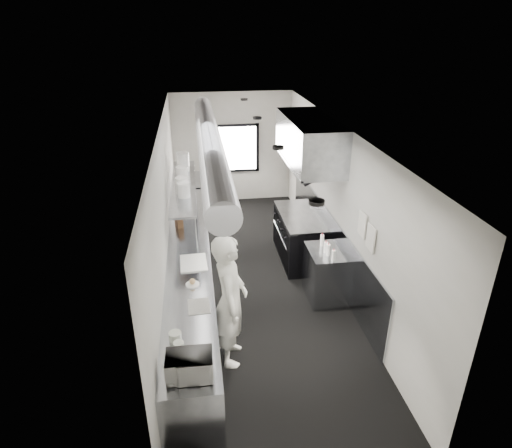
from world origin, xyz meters
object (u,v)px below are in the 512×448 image
object	(u,v)px
microwave	(189,366)
deli_tub_b	(175,336)
cutting_board	(193,263)
plate_stack_c	(182,175)
bottle_station	(327,274)
squeeze_bottle_e	(322,239)
deli_tub_a	(179,346)
plate_stack_b	(182,185)
range	(301,237)
line_cook	(230,301)
far_work_table	(189,197)
exhaust_hood	(309,141)
prep_counter	(190,278)
squeeze_bottle_d	(322,241)
knife_block	(179,220)
squeeze_bottle_a	(333,255)
plate_stack_a	(184,190)
squeeze_bottle_c	(326,247)
small_plate	(193,284)
plate_stack_d	(183,162)
pass_shelf	(184,186)
squeeze_bottle_b	(328,250)

from	to	relation	value
microwave	deli_tub_b	size ratio (longest dim) A/B	3.07
cutting_board	plate_stack_c	xyz separation A→B (m)	(-0.13, 1.86, 0.82)
bottle_station	squeeze_bottle_e	distance (m)	0.61
deli_tub_a	plate_stack_b	distance (m)	3.40
range	line_cook	size ratio (longest dim) A/B	0.83
far_work_table	line_cook	xyz separation A→B (m)	(0.55, -5.17, 0.52)
exhaust_hood	prep_counter	bearing A→B (deg)	-151.89
range	deli_tub_a	xyz separation A→B (m)	(-2.31, -3.44, 0.48)
microwave	cutting_board	bearing A→B (deg)	89.85
squeeze_bottle_d	squeeze_bottle_e	bearing A→B (deg)	72.78
microwave	knife_block	distance (m)	3.82
far_work_table	deli_tub_a	xyz separation A→B (m)	(-0.12, -5.94, 0.50)
microwave	squeeze_bottle_a	bearing A→B (deg)	45.21
deli_tub_b	squeeze_bottle_e	size ratio (longest dim) A/B	0.91
plate_stack_a	plate_stack_b	size ratio (longest dim) A/B	0.87
squeeze_bottle_d	squeeze_bottle_c	bearing A→B (deg)	-91.49
cutting_board	squeeze_bottle_c	world-z (taller)	squeeze_bottle_c
far_work_table	squeeze_bottle_e	world-z (taller)	squeeze_bottle_e
small_plate	plate_stack_c	size ratio (longest dim) A/B	0.63
small_plate	cutting_board	xyz separation A→B (m)	(0.02, 0.62, 0.00)
plate_stack_a	prep_counter	bearing A→B (deg)	-87.98
squeeze_bottle_d	squeeze_bottle_e	size ratio (longest dim) A/B	1.17
small_plate	plate_stack_d	size ratio (longest dim) A/B	0.53
small_plate	squeeze_bottle_d	size ratio (longest dim) A/B	1.05
plate_stack_d	squeeze_bottle_c	distance (m)	3.53
pass_shelf	bottle_station	world-z (taller)	pass_shelf
far_work_table	deli_tub_b	size ratio (longest dim) A/B	7.99
knife_block	squeeze_bottle_b	bearing A→B (deg)	-47.61
microwave	plate_stack_a	distance (m)	3.63
squeeze_bottle_a	plate_stack_b	bearing A→B (deg)	145.89
far_work_table	deli_tub_a	bearing A→B (deg)	-91.17
knife_block	plate_stack_c	world-z (taller)	plate_stack_c
exhaust_hood	squeeze_bottle_e	world-z (taller)	exhaust_hood
squeeze_bottle_c	exhaust_hood	bearing A→B (deg)	89.35
bottle_station	cutting_board	size ratio (longest dim) A/B	1.64
range	knife_block	xyz separation A→B (m)	(-2.36, -0.08, 0.56)
plate_stack_d	squeeze_bottle_a	distance (m)	3.77
squeeze_bottle_a	bottle_station	bearing A→B (deg)	85.73
plate_stack_a	squeeze_bottle_c	size ratio (longest dim) A/B	1.38
prep_counter	knife_block	xyz separation A→B (m)	(-0.17, 1.12, 0.58)
squeeze_bottle_d	squeeze_bottle_b	bearing A→B (deg)	-89.40
small_plate	plate_stack_c	world-z (taller)	plate_stack_c
plate_stack_b	squeeze_bottle_a	size ratio (longest dim) A/B	1.60
plate_stack_b	deli_tub_b	bearing A→B (deg)	-91.94
plate_stack_c	deli_tub_b	bearing A→B (deg)	-91.65
prep_counter	squeeze_bottle_a	bearing A→B (deg)	-12.88
prep_counter	squeeze_bottle_b	bearing A→B (deg)	-8.83
deli_tub_b	plate_stack_d	distance (m)	4.49
squeeze_bottle_c	deli_tub_a	bearing A→B (deg)	-139.59
microwave	deli_tub_b	world-z (taller)	microwave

